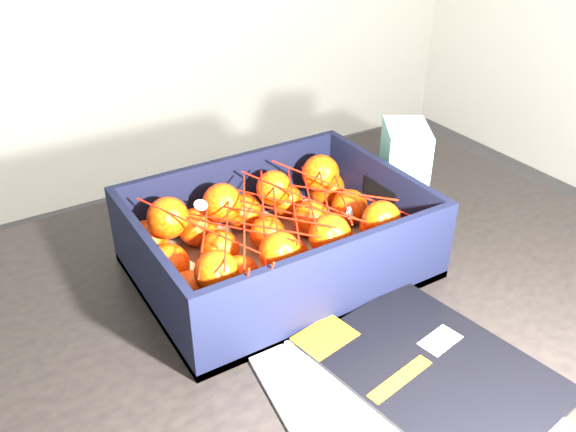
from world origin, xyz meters
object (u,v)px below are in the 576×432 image
retail_carton (403,170)px  produce_crate (278,246)px  magazine_stack (409,385)px  table (284,338)px

retail_carton → produce_crate: bearing=-139.9°
magazine_stack → retail_carton: bearing=51.0°
magazine_stack → retail_carton: 0.45m
table → magazine_stack: size_ratio=3.55×
table → produce_crate: size_ratio=2.90×
magazine_stack → table: bearing=95.7°
table → retail_carton: (0.30, 0.09, 0.18)m
produce_crate → retail_carton: 0.29m
table → produce_crate: produce_crate is taller
table → produce_crate: bearing=67.9°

